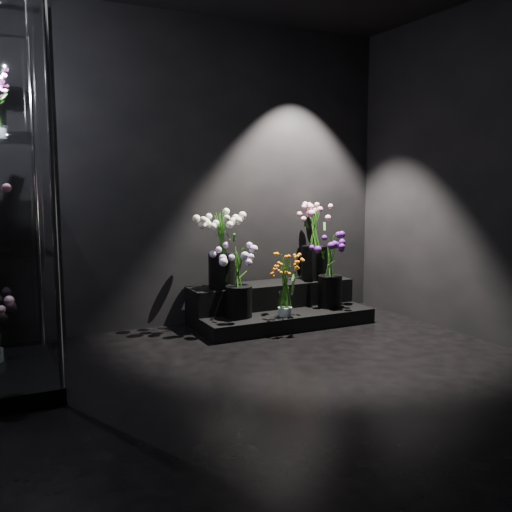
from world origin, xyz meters
TOP-DOWN VIEW (x-y plane):
  - floor at (0.00, 0.00)m, footprint 4.00×4.00m
  - wall_back at (0.00, 2.00)m, footprint 4.00×0.00m
  - display_riser at (0.74, 1.68)m, footprint 1.63×0.72m
  - bouquet_orange_bells at (0.66, 1.36)m, footprint 0.32×0.32m
  - bouquet_lilac at (0.27, 1.51)m, footprint 0.42×0.42m
  - bouquet_purple at (1.22, 1.48)m, footprint 0.34×0.34m
  - bouquet_cream_roses at (0.22, 1.74)m, footprint 0.52×0.52m
  - bouquet_pink_roses at (1.21, 1.76)m, footprint 0.38×0.38m

SIDE VIEW (x-z plane):
  - floor at x=0.00m, z-range 0.00..0.00m
  - display_riser at x=0.74m, z-range -0.03..0.33m
  - bouquet_orange_bells at x=0.66m, z-range 0.14..0.70m
  - bouquet_lilac at x=0.27m, z-range 0.19..0.81m
  - bouquet_purple at x=1.22m, z-range 0.17..0.86m
  - bouquet_pink_roses at x=1.21m, z-range 0.40..1.13m
  - bouquet_cream_roses at x=0.22m, z-range 0.43..1.13m
  - wall_back at x=0.00m, z-range -0.60..3.40m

